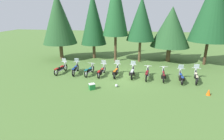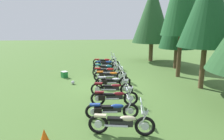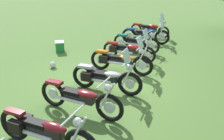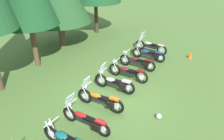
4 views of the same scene
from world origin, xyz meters
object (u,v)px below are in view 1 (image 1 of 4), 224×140
at_px(motorcycle_5, 132,72).
at_px(pine_tree_4, 171,27).
at_px(motorcycle_9, 196,76).
at_px(pine_tree_3, 141,19).
at_px(motorcycle_3, 101,71).
at_px(traffic_cone, 209,92).
at_px(picnic_cooler, 92,87).
at_px(motorcycle_1, 75,69).
at_px(motorcycle_6, 147,74).
at_px(pine_tree_0, 58,19).
at_px(dropped_helmet, 116,85).
at_px(motorcycle_8, 181,77).
at_px(motorcycle_4, 116,71).
at_px(pine_tree_5, 214,5).
at_px(motorcycle_2, 89,70).
at_px(pine_tree_1, 93,19).
at_px(motorcycle_0, 61,68).
at_px(pine_tree_2, 116,5).
at_px(motorcycle_7, 163,75).

relative_size(motorcycle_5, pine_tree_4, 0.35).
relative_size(motorcycle_9, pine_tree_3, 0.32).
relative_size(pine_tree_3, pine_tree_4, 1.16).
bearing_deg(pine_tree_4, motorcycle_9, -76.65).
height_order(motorcycle_3, traffic_cone, motorcycle_3).
relative_size(motorcycle_9, picnic_cooler, 4.07).
distance_m(motorcycle_1, motorcycle_6, 6.93).
distance_m(motorcycle_5, traffic_cone, 6.43).
height_order(pine_tree_0, dropped_helmet, pine_tree_0).
bearing_deg(motorcycle_8, motorcycle_4, 89.13).
bearing_deg(pine_tree_5, motorcycle_1, -158.49).
relative_size(motorcycle_2, pine_tree_3, 0.30).
height_order(pine_tree_0, pine_tree_5, pine_tree_5).
bearing_deg(picnic_cooler, motorcycle_6, 36.24).
xyz_separation_m(pine_tree_5, picnic_cooler, (-10.94, -8.76, -6.18)).
xyz_separation_m(motorcycle_5, motorcycle_9, (5.53, -0.23, 0.02)).
bearing_deg(pine_tree_1, motorcycle_0, -105.31).
relative_size(motorcycle_0, picnic_cooler, 3.82).
bearing_deg(pine_tree_2, motorcycle_1, -121.66).
xyz_separation_m(motorcycle_4, pine_tree_3, (2.08, 5.56, 4.54)).
xyz_separation_m(pine_tree_3, pine_tree_5, (7.41, -0.11, 1.42)).
xyz_separation_m(motorcycle_1, traffic_cone, (11.30, -3.03, -0.24)).
distance_m(traffic_cone, dropped_helmet, 6.87).
height_order(pine_tree_5, traffic_cone, pine_tree_5).
xyz_separation_m(pine_tree_1, picnic_cooler, (2.34, -9.68, -4.74)).
bearing_deg(motorcycle_7, dropped_helmet, 125.07).
height_order(motorcycle_8, pine_tree_0, pine_tree_0).
xyz_separation_m(motorcycle_3, motorcycle_4, (1.38, 0.10, 0.02)).
bearing_deg(picnic_cooler, dropped_helmet, 23.00).
xyz_separation_m(motorcycle_6, dropped_helmet, (-2.49, -2.39, -0.33)).
relative_size(pine_tree_0, pine_tree_4, 1.26).
xyz_separation_m(pine_tree_0, pine_tree_5, (17.29, 0.22, 1.41)).
relative_size(motorcycle_1, pine_tree_0, 0.30).
height_order(motorcycle_7, pine_tree_2, pine_tree_2).
relative_size(motorcycle_3, motorcycle_5, 1.02).
bearing_deg(pine_tree_4, pine_tree_1, 179.06).
height_order(motorcycle_2, picnic_cooler, motorcycle_2).
bearing_deg(motorcycle_3, dropped_helmet, -137.43).
height_order(motorcycle_5, pine_tree_5, pine_tree_5).
bearing_deg(pine_tree_0, traffic_cone, -28.44).
distance_m(motorcycle_2, motorcycle_8, 8.38).
distance_m(motorcycle_1, pine_tree_1, 7.72).
bearing_deg(dropped_helmet, pine_tree_2, 98.86).
bearing_deg(pine_tree_2, motorcycle_9, -34.98).
bearing_deg(pine_tree_2, traffic_cone, -45.57).
bearing_deg(motorcycle_5, motorcycle_2, 92.94).
xyz_separation_m(motorcycle_0, motorcycle_8, (11.30, -0.52, -0.02)).
xyz_separation_m(motorcycle_0, pine_tree_1, (1.73, 6.33, 4.52)).
xyz_separation_m(motorcycle_1, motorcycle_6, (6.93, -0.25, -0.02)).
bearing_deg(motorcycle_1, motorcycle_9, -98.09).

